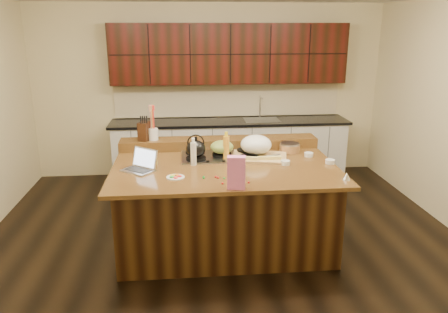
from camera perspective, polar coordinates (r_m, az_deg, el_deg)
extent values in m
cube|color=black|center=(5.07, 0.06, -11.10)|extent=(5.50, 5.00, 0.01)
cube|color=beige|center=(7.05, -1.94, 8.49)|extent=(5.50, 0.01, 2.70)
cube|color=beige|center=(2.25, 6.37, -10.26)|extent=(5.50, 0.01, 2.70)
cube|color=black|center=(4.88, 0.06, -6.48)|extent=(2.22, 1.42, 0.88)
cube|color=black|center=(4.72, 0.06, -1.34)|extent=(2.40, 1.60, 0.04)
cube|color=black|center=(5.36, -0.67, 1.80)|extent=(2.40, 0.30, 0.12)
cube|color=gray|center=(4.99, -0.28, 0.00)|extent=(0.92, 0.52, 0.02)
cylinder|color=black|center=(5.10, -3.77, 0.57)|extent=(0.22, 0.22, 0.03)
cylinder|color=black|center=(5.15, 2.92, 0.75)|extent=(0.22, 0.22, 0.03)
cylinder|color=black|center=(4.85, -3.67, -0.28)|extent=(0.22, 0.22, 0.03)
cylinder|color=black|center=(4.90, 3.36, -0.09)|extent=(0.22, 0.22, 0.03)
cylinder|color=black|center=(4.99, -0.28, 0.25)|extent=(0.22, 0.22, 0.03)
cube|color=silver|center=(6.94, 0.78, 0.76)|extent=(3.60, 0.62, 0.90)
cube|color=black|center=(6.83, 0.80, 4.55)|extent=(3.70, 0.66, 0.04)
cube|color=gray|center=(6.90, 4.95, 4.74)|extent=(0.55, 0.42, 0.01)
cylinder|color=gray|center=(7.03, 4.72, 6.52)|extent=(0.02, 0.02, 0.36)
cube|color=black|center=(6.83, 0.69, 13.29)|extent=(3.60, 0.34, 0.90)
cube|color=beige|center=(7.08, 0.53, 7.30)|extent=(3.60, 0.03, 0.50)
ellipsoid|color=black|center=(4.81, -3.69, 1.01)|extent=(0.26, 0.26, 0.19)
ellipsoid|color=olive|center=(4.96, -0.28, 1.25)|extent=(0.32, 0.32, 0.15)
cube|color=#B7B7BC|center=(4.59, -11.17, -1.82)|extent=(0.38, 0.37, 0.01)
cube|color=black|center=(4.59, -11.17, -1.71)|extent=(0.29, 0.27, 0.00)
cube|color=#B7B7BC|center=(4.63, -10.30, -0.16)|extent=(0.29, 0.25, 0.20)
cube|color=silver|center=(4.63, -10.35, -0.18)|extent=(0.25, 0.22, 0.17)
cylinder|color=gold|center=(4.86, 0.29, 1.11)|extent=(0.08, 0.08, 0.27)
cylinder|color=silver|center=(4.68, -4.00, 0.35)|extent=(0.08, 0.08, 0.25)
cube|color=tan|center=(4.96, 4.60, -0.08)|extent=(0.70, 0.57, 0.03)
ellipsoid|color=white|center=(5.00, 4.20, 1.56)|extent=(0.36, 0.36, 0.22)
cube|color=#EDD872|center=(4.79, 3.59, -0.26)|extent=(0.13, 0.04, 0.04)
cube|color=#EDD872|center=(4.81, 5.16, -0.21)|extent=(0.13, 0.04, 0.04)
cube|color=#EDD872|center=(4.84, 6.71, -0.17)|extent=(0.13, 0.04, 0.04)
cylinder|color=gray|center=(4.95, 6.16, 0.11)|extent=(0.23, 0.10, 0.01)
cylinder|color=white|center=(4.76, 8.02, -0.79)|extent=(0.10, 0.10, 0.04)
cylinder|color=white|center=(4.89, 13.67, -0.65)|extent=(0.12, 0.12, 0.04)
cylinder|color=white|center=(5.10, 11.01, 0.26)|extent=(0.12, 0.12, 0.04)
cylinder|color=#996B3F|center=(5.24, 8.58, 1.08)|extent=(0.30, 0.30, 0.09)
cone|color=silver|center=(4.42, 15.70, -2.50)|extent=(0.09, 0.09, 0.07)
cube|color=pink|center=(3.99, 1.62, -2.12)|extent=(0.18, 0.11, 0.31)
cylinder|color=white|center=(4.34, -6.36, -2.71)|extent=(0.19, 0.19, 0.01)
cube|color=gold|center=(4.78, -9.24, -0.27)|extent=(0.09, 0.07, 0.12)
cylinder|color=white|center=(5.32, -9.24, 2.91)|extent=(0.12, 0.12, 0.14)
cube|color=black|center=(5.32, -10.33, 3.29)|extent=(0.16, 0.21, 0.22)
ellipsoid|color=red|center=(4.18, 0.86, -3.33)|extent=(0.02, 0.02, 0.02)
ellipsoid|color=#198C26|center=(4.28, 0.02, -2.85)|extent=(0.02, 0.02, 0.02)
ellipsoid|color=red|center=(4.29, -0.77, -2.78)|extent=(0.02, 0.02, 0.02)
ellipsoid|color=#198C26|center=(4.29, -2.69, -2.82)|extent=(0.02, 0.02, 0.02)
ellipsoid|color=red|center=(4.17, 3.24, -3.40)|extent=(0.02, 0.02, 0.02)
ellipsoid|color=#198C26|center=(4.32, -2.68, -2.68)|extent=(0.02, 0.02, 0.02)
ellipsoid|color=red|center=(4.14, -0.19, -3.53)|extent=(0.02, 0.02, 0.02)
ellipsoid|color=#198C26|center=(4.19, 1.13, -3.30)|extent=(0.02, 0.02, 0.02)
ellipsoid|color=red|center=(4.32, -1.10, -2.68)|extent=(0.02, 0.02, 0.02)
ellipsoid|color=#198C26|center=(4.16, 2.08, -3.47)|extent=(0.02, 0.02, 0.02)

